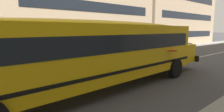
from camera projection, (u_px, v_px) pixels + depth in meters
ground_plane at (12, 97)px, 7.42m from camera, size 400.00×400.00×0.00m
lane_centreline at (12, 97)px, 7.42m from camera, size 110.00×0.16×0.01m
school_bus at (102, 49)px, 8.36m from camera, size 13.95×3.35×3.10m
parked_car_teal_by_lamppost at (177, 45)px, 23.16m from camera, size 3.97×2.01×1.64m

